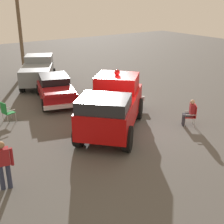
# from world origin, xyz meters

# --- Properties ---
(ground_plane) EXTENTS (60.00, 60.00, 0.00)m
(ground_plane) POSITION_xyz_m (0.00, 0.00, 0.00)
(ground_plane) COLOR #514F4C
(vintage_fire_truck) EXTENTS (5.79, 5.69, 2.59)m
(vintage_fire_truck) POSITION_xyz_m (-0.44, 0.76, 1.20)
(vintage_fire_truck) COLOR black
(vintage_fire_truck) RESTS_ON ground
(classic_hot_rod) EXTENTS (2.97, 4.70, 1.46)m
(classic_hot_rod) POSITION_xyz_m (-1.00, 5.86, 0.75)
(classic_hot_rod) COLOR black
(classic_hot_rod) RESTS_ON ground
(parked_pickup) EXTENTS (3.84, 5.08, 1.90)m
(parked_pickup) POSITION_xyz_m (-0.51, 9.72, 0.99)
(parked_pickup) COLOR black
(parked_pickup) RESTS_ON ground
(lawn_chair_near_truck) EXTENTS (0.69, 0.69, 1.02)m
(lawn_chair_near_truck) POSITION_xyz_m (2.87, -1.05, 0.59)
(lawn_chair_near_truck) COLOR #B7BABF
(lawn_chair_near_truck) RESTS_ON ground
(lawn_chair_by_car) EXTENTS (0.60, 0.61, 1.02)m
(lawn_chair_by_car) POSITION_xyz_m (-4.29, 4.31, 0.59)
(lawn_chair_by_car) COLOR #B7BABF
(lawn_chair_by_car) RESTS_ON ground
(spectator_seated) EXTENTS (0.65, 0.63, 1.29)m
(spectator_seated) POSITION_xyz_m (2.77, -0.97, 0.70)
(spectator_seated) COLOR #383842
(spectator_seated) RESTS_ON ground
(spectator_standing) EXTENTS (0.65, 0.33, 1.68)m
(spectator_standing) POSITION_xyz_m (-5.93, -1.19, 0.96)
(spectator_standing) COLOR #2D334C
(spectator_standing) RESTS_ON ground
(utility_pole) EXTENTS (0.88, 1.57, 7.13)m
(utility_pole) POSITION_xyz_m (-0.31, 13.35, 3.71)
(utility_pole) COLOR brown
(utility_pole) RESTS_ON ground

